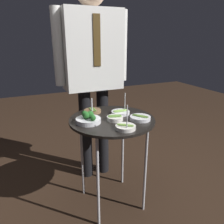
{
  "coord_description": "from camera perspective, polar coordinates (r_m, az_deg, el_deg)",
  "views": [
    {
      "loc": [
        -0.61,
        -1.36,
        1.3
      ],
      "look_at": [
        0.0,
        0.0,
        0.79
      ],
      "focal_mm": 35.0,
      "sensor_mm": 36.0,
      "label": 1
    }
  ],
  "objects": [
    {
      "name": "bowl_asparagus_center",
      "position": [
        1.58,
        7.37,
        -1.55
      ],
      "size": [
        0.15,
        0.15,
        0.03
      ],
      "color": "silver",
      "rests_on": "serving_cart"
    },
    {
      "name": "serving_cart",
      "position": [
        1.62,
        0.0,
        -3.71
      ],
      "size": [
        0.63,
        0.63,
        0.74
      ],
      "color": "black",
      "rests_on": "ground_plane"
    },
    {
      "name": "ground_plane",
      "position": [
        1.98,
        0.0,
        -22.11
      ],
      "size": [
        8.0,
        8.0,
        0.0
      ],
      "primitive_type": "plane",
      "color": "black"
    },
    {
      "name": "bowl_asparagus_front_right",
      "position": [
        1.73,
        -5.09,
        0.32
      ],
      "size": [
        0.13,
        0.13,
        0.12
      ],
      "color": "brown",
      "rests_on": "serving_cart"
    },
    {
      "name": "waiter_figure",
      "position": [
        1.92,
        -5.14,
        13.3
      ],
      "size": [
        0.65,
        0.24,
        1.76
      ],
      "color": "black",
      "rests_on": "ground_plane"
    },
    {
      "name": "bowl_asparagus_mid_right",
      "position": [
        1.41,
        3.51,
        -3.96
      ],
      "size": [
        0.13,
        0.13,
        0.17
      ],
      "color": "silver",
      "rests_on": "serving_cart"
    },
    {
      "name": "bowl_broccoli_near_rim",
      "position": [
        1.52,
        -6.2,
        -1.79
      ],
      "size": [
        0.17,
        0.17,
        0.16
      ],
      "color": "silver",
      "rests_on": "serving_cart"
    },
    {
      "name": "bowl_asparagus_back_right",
      "position": [
        1.69,
        2.26,
        -0.06
      ],
      "size": [
        0.14,
        0.14,
        0.16
      ],
      "color": "silver",
      "rests_on": "serving_cart"
    },
    {
      "name": "bowl_asparagus_far_rim",
      "position": [
        1.56,
        0.79,
        -1.61
      ],
      "size": [
        0.12,
        0.12,
        0.04
      ],
      "color": "silver",
      "rests_on": "serving_cart"
    }
  ]
}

